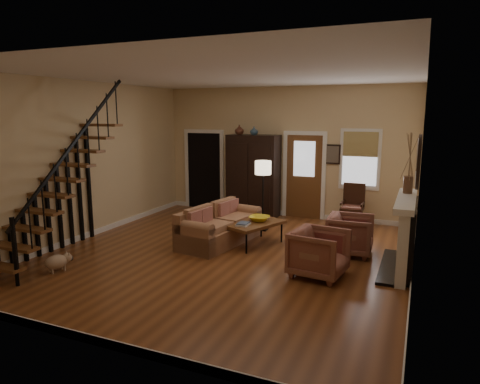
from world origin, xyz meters
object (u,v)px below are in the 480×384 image
at_px(armchair_left, 319,253).
at_px(armchair_right, 350,235).
at_px(armoire, 253,176).
at_px(floor_lamp, 263,196).
at_px(coffee_table, 254,233).
at_px(sofa, 220,225).
at_px(side_chair, 352,206).

distance_m(armchair_left, armchair_right, 1.37).
height_order(armoire, floor_lamp, armoire).
relative_size(armoire, armchair_right, 2.54).
distance_m(armoire, coffee_table, 2.64).
bearing_deg(armoire, armchair_left, -54.21).
relative_size(sofa, side_chair, 1.95).
distance_m(sofa, armchair_right, 2.60).
distance_m(coffee_table, side_chair, 2.69).
bearing_deg(armchair_right, armoire, 50.21).
xyz_separation_m(sofa, armchair_right, (2.57, 0.33, 0.01)).
height_order(sofa, armchair_left, armchair_left).
xyz_separation_m(armoire, armchair_right, (2.82, -2.16, -0.67)).
height_order(armchair_left, armchair_right, armchair_left).
bearing_deg(coffee_table, armoire, 111.91).
bearing_deg(armchair_right, floor_lamp, 63.72).
relative_size(armchair_left, armchair_right, 1.03).
distance_m(armchair_left, floor_lamp, 2.94).
height_order(coffee_table, armchair_right, armchair_right).
height_order(sofa, side_chair, side_chair).
distance_m(armchair_right, side_chair, 1.98).
xyz_separation_m(armoire, coffee_table, (0.94, -2.33, -0.82)).
bearing_deg(sofa, armoire, 104.24).
distance_m(armoire, armchair_left, 4.37).
bearing_deg(side_chair, floor_lamp, -150.94).
xyz_separation_m(armchair_left, side_chair, (0.02, 3.30, 0.12)).
bearing_deg(armchair_right, armchair_left, 165.29).
bearing_deg(armoire, side_chair, -4.48).
bearing_deg(coffee_table, floor_lamp, 101.63).
distance_m(sofa, side_chair, 3.25).
relative_size(sofa, armchair_right, 2.40).
bearing_deg(floor_lamp, side_chair, 29.06).
bearing_deg(floor_lamp, sofa, -110.06).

